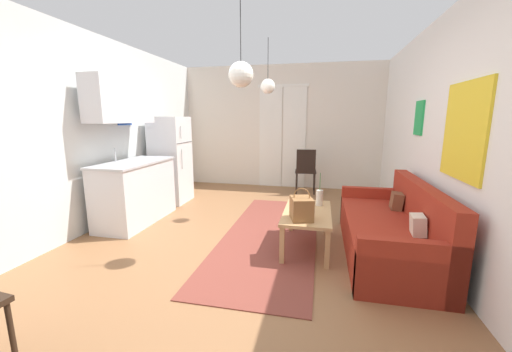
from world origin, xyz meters
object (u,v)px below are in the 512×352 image
bamboo_vase (319,198)px  pendant_lamp_far (268,86)px  accent_chair (306,169)px  pendant_lamp_near (241,75)px  coffee_table (307,216)px  refrigerator (171,160)px  couch (393,233)px  handbag (301,208)px

bamboo_vase → pendant_lamp_far: 1.83m
bamboo_vase → accent_chair: 2.41m
bamboo_vase → pendant_lamp_near: size_ratio=0.50×
coffee_table → accent_chair: accent_chair is taller
bamboo_vase → accent_chair: accent_chair is taller
accent_chair → refrigerator: bearing=22.7°
couch → accent_chair: size_ratio=2.19×
couch → pendant_lamp_near: bearing=-168.6°
pendant_lamp_far → handbag: bearing=-65.5°
refrigerator → pendant_lamp_far: bearing=-13.7°
coffee_table → refrigerator: size_ratio=0.67×
couch → coffee_table: (-0.95, 0.00, 0.13)m
refrigerator → accent_chair: refrigerator is taller
refrigerator → pendant_lamp_far: size_ratio=1.99×
couch → bamboo_vase: bamboo_vase is taller
bamboo_vase → refrigerator: bearing=155.0°
handbag → accent_chair: 2.97m
coffee_table → pendant_lamp_far: bearing=122.2°
bamboo_vase → handbag: 0.60m
refrigerator → bamboo_vase: bearing=-25.0°
coffee_table → bamboo_vase: bamboo_vase is taller
couch → handbag: 1.09m
pendant_lamp_near → handbag: bearing=4.0°
refrigerator → pendant_lamp_near: bearing=-45.4°
couch → pendant_lamp_far: (-1.63, 1.07, 1.72)m
refrigerator → pendant_lamp_near: size_ratio=1.88×
handbag → refrigerator: 3.08m
bamboo_vase → handbag: bamboo_vase is taller
accent_chair → pendant_lamp_near: (-0.54, -3.01, 1.45)m
accent_chair → pendant_lamp_far: pendant_lamp_far is taller
couch → refrigerator: (-3.49, 1.53, 0.51)m
couch → pendant_lamp_near: (-1.66, -0.33, 1.70)m
pendant_lamp_near → pendant_lamp_far: same height
accent_chair → pendant_lamp_near: 3.39m
accent_chair → couch: bearing=109.5°
coffee_table → refrigerator: bearing=149.0°
couch → handbag: bearing=-164.0°
pendant_lamp_near → couch: bearing=11.4°
accent_chair → pendant_lamp_far: 2.24m
coffee_table → bamboo_vase: (0.13, 0.28, 0.16)m
bamboo_vase → accent_chair: (-0.29, 2.39, -0.04)m
couch → pendant_lamp_near: size_ratio=2.42×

